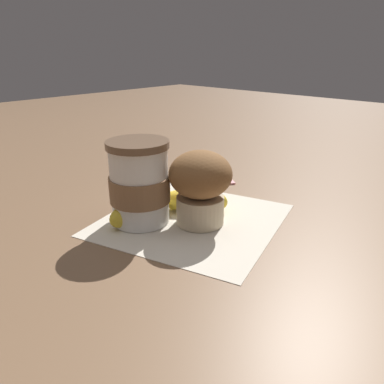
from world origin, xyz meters
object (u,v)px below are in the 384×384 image
(banana, at_px, (167,205))
(sugar_packet, at_px, (223,179))
(muffin, at_px, (202,183))
(coffee_cup, at_px, (140,183))

(banana, height_order, sugar_packet, banana)
(muffin, height_order, sugar_packet, muffin)
(coffee_cup, relative_size, sugar_packet, 2.44)
(coffee_cup, bearing_deg, banana, -16.68)
(banana, relative_size, sugar_packet, 3.54)
(coffee_cup, xyz_separation_m, banana, (0.04, -0.01, -0.04))
(coffee_cup, xyz_separation_m, sugar_packet, (0.23, 0.02, -0.06))
(banana, distance_m, sugar_packet, 0.19)
(sugar_packet, bearing_deg, coffee_cup, -174.47)
(muffin, height_order, banana, muffin)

